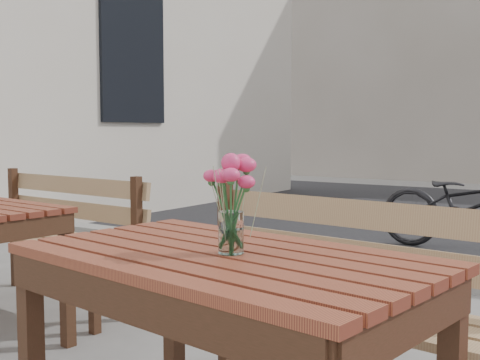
% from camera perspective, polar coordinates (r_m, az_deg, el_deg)
% --- Properties ---
extents(main_table, '(1.40, 0.93, 0.81)m').
position_cam_1_polar(main_table, '(1.92, -1.50, -10.75)').
color(main_table, '#572017').
rests_on(main_table, ground).
extents(main_bench, '(1.57, 0.60, 0.95)m').
position_cam_1_polar(main_bench, '(2.54, 9.55, -9.20)').
color(main_bench, '#9C7750').
rests_on(main_bench, ground).
extents(main_vase, '(0.17, 0.17, 0.31)m').
position_cam_1_polar(main_vase, '(1.84, -0.87, -1.10)').
color(main_vase, white).
rests_on(main_vase, main_table).
extents(second_bench, '(1.51, 0.53, 0.92)m').
position_cam_1_polar(second_bench, '(4.29, -16.73, -3.89)').
color(second_bench, '#9C7750').
rests_on(second_bench, ground).
extents(bicycle, '(1.80, 0.67, 0.94)m').
position_cam_1_polar(bicycle, '(6.28, 20.98, -2.20)').
color(bicycle, black).
rests_on(bicycle, ground).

